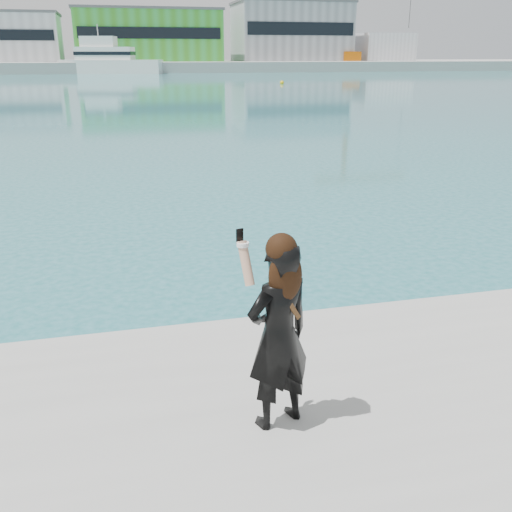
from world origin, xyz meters
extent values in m
plane|color=#166669|center=(0.00, 0.00, 0.00)|extent=(500.00, 500.00, 0.00)
cube|color=#9E9E99|center=(0.00, 130.00, 1.00)|extent=(320.00, 40.00, 2.00)
cube|color=green|center=(8.00, 128.00, 7.00)|extent=(30.00, 16.00, 10.00)
cube|color=black|center=(8.00, 119.90, 7.50)|extent=(28.50, 0.20, 2.20)
cube|color=#59595B|center=(8.00, 128.00, 12.25)|extent=(30.60, 16.32, 0.50)
cube|color=gray|center=(40.00, 128.00, 8.00)|extent=(25.00, 15.00, 12.00)
cube|color=black|center=(40.00, 120.40, 8.60)|extent=(23.75, 0.20, 2.64)
cube|color=#59595B|center=(40.00, 128.00, 14.25)|extent=(25.50, 15.30, 0.50)
cube|color=silver|center=(62.00, 126.00, 5.00)|extent=(12.00, 10.00, 6.00)
cube|color=#CF610C|center=(52.00, 122.00, 3.00)|extent=(4.00, 4.00, 2.00)
cylinder|color=silver|center=(22.00, 121.00, 6.00)|extent=(0.16, 0.16, 8.00)
cube|color=orange|center=(22.60, 121.00, 9.40)|extent=(1.20, 0.04, 0.80)
cube|color=white|center=(-0.23, 110.99, 1.24)|extent=(19.23, 9.74, 2.47)
cube|color=white|center=(-1.22, 111.25, 3.60)|extent=(11.06, 6.82, 2.26)
cube|color=white|center=(-2.22, 111.52, 5.66)|extent=(6.87, 4.97, 1.85)
cube|color=black|center=(-1.22, 111.25, 3.60)|extent=(11.29, 6.98, 0.62)
cylinder|color=silver|center=(-2.22, 111.52, 7.62)|extent=(0.16, 0.16, 2.06)
sphere|color=yellow|center=(19.89, 66.25, 0.00)|extent=(0.50, 0.50, 0.50)
imported|color=black|center=(0.16, -0.89, 1.54)|extent=(0.63, 0.52, 1.49)
sphere|color=black|center=(0.17, -0.91, 2.24)|extent=(0.23, 0.23, 0.23)
ellipsoid|color=black|center=(0.18, -0.95, 2.05)|extent=(0.25, 0.13, 0.40)
cylinder|color=tan|center=(-0.08, -0.87, 2.14)|extent=(0.12, 0.19, 0.32)
cylinder|color=white|center=(-0.09, -0.83, 2.27)|extent=(0.09, 0.09, 0.03)
cube|color=black|center=(-0.11, -0.79, 2.32)|extent=(0.06, 0.03, 0.11)
cube|color=#4C2D14|center=(0.22, -0.96, 1.84)|extent=(0.20, 0.08, 0.30)
camera|label=1|loc=(-0.91, -4.53, 3.53)|focal=40.00mm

